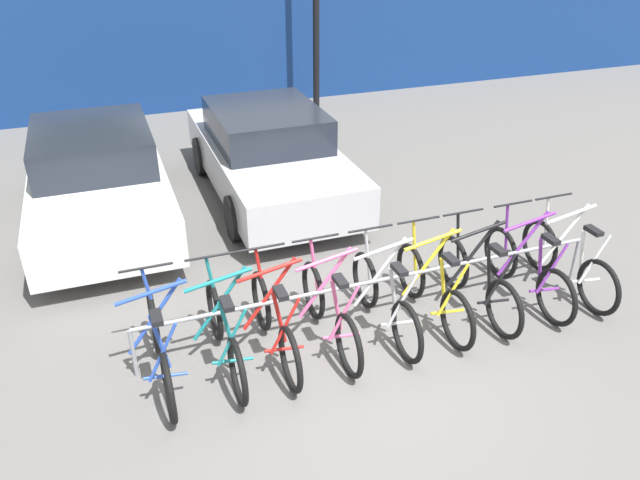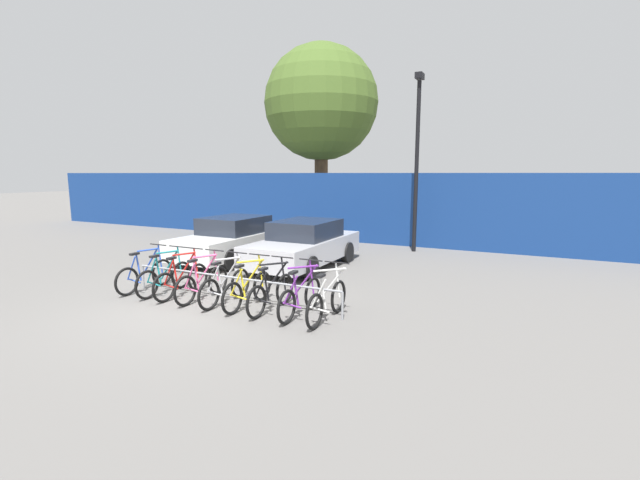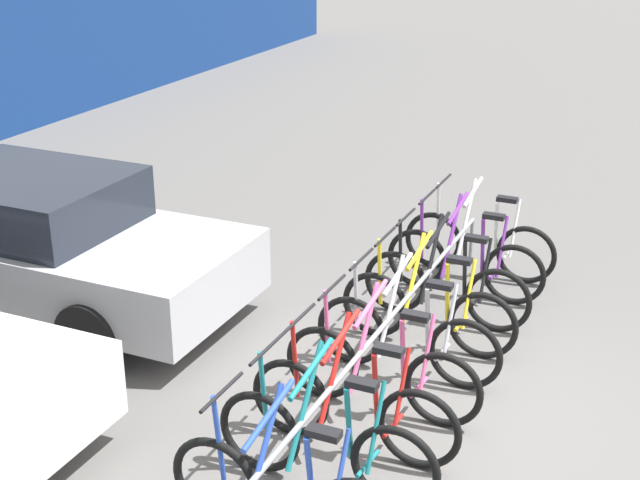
% 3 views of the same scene
% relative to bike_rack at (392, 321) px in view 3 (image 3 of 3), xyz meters
% --- Properties ---
extents(ground_plane, '(120.00, 120.00, 0.00)m').
position_rel_bike_rack_xyz_m(ground_plane, '(-0.47, -0.68, -0.50)').
color(ground_plane, '#605E5B').
extents(bike_rack, '(5.34, 0.04, 0.57)m').
position_rel_bike_rack_xyz_m(bike_rack, '(0.00, 0.00, 0.00)').
color(bike_rack, gray).
rests_on(bike_rack, ground).
extents(bicycle_teal, '(0.68, 1.71, 1.05)m').
position_rel_bike_rack_xyz_m(bicycle_teal, '(-1.77, -0.15, -0.13)').
color(bicycle_teal, black).
rests_on(bicycle_teal, ground).
extents(bicycle_red, '(0.68, 1.71, 1.05)m').
position_rel_bike_rack_xyz_m(bicycle_red, '(-1.25, -0.15, -0.13)').
color(bicycle_red, black).
rests_on(bicycle_red, ground).
extents(bicycle_pink, '(0.68, 1.71, 1.05)m').
position_rel_bike_rack_xyz_m(bicycle_pink, '(-0.65, -0.15, -0.13)').
color(bicycle_pink, black).
rests_on(bicycle_pink, ground).
extents(bicycle_silver, '(0.68, 1.71, 1.05)m').
position_rel_bike_rack_xyz_m(bicycle_silver, '(-0.01, -0.15, -0.13)').
color(bicycle_silver, black).
rests_on(bicycle_silver, ground).
extents(bicycle_yellow, '(0.68, 1.71, 1.05)m').
position_rel_bike_rack_xyz_m(bicycle_yellow, '(0.57, -0.15, -0.13)').
color(bicycle_yellow, black).
rests_on(bicycle_yellow, ground).
extents(bicycle_black, '(0.68, 1.71, 1.05)m').
position_rel_bike_rack_xyz_m(bicycle_black, '(1.15, -0.15, -0.13)').
color(bicycle_black, black).
rests_on(bicycle_black, ground).
extents(bicycle_purple, '(0.68, 1.71, 1.05)m').
position_rel_bike_rack_xyz_m(bicycle_purple, '(1.82, -0.15, -0.13)').
color(bicycle_purple, black).
rests_on(bicycle_purple, ground).
extents(bicycle_white, '(0.68, 1.71, 1.05)m').
position_rel_bike_rack_xyz_m(bicycle_white, '(2.40, -0.15, -0.13)').
color(bicycle_white, black).
rests_on(bicycle_white, ground).
extents(car_silver, '(1.91, 4.33, 1.40)m').
position_rel_bike_rack_xyz_m(car_silver, '(-0.19, 3.75, 0.19)').
color(car_silver, '#B7B7BC').
rests_on(car_silver, ground).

